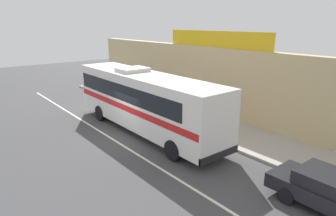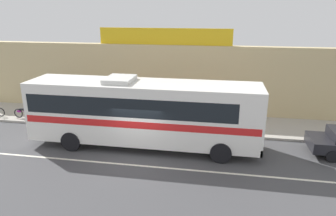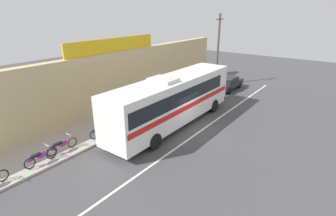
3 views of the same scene
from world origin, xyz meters
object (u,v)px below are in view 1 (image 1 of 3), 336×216
at_px(motorcycle_black, 124,94).
at_px(motorcycle_purple, 113,91).
at_px(motorcycle_blue, 100,86).
at_px(pedestrian_far_right, 199,108).
at_px(motorcycle_red, 140,101).
at_px(intercity_bus, 144,99).
at_px(parked_car, 334,192).

bearing_deg(motorcycle_black, motorcycle_purple, -171.44).
xyz_separation_m(motorcycle_blue, pedestrian_far_right, (12.40, 0.94, 0.53)).
bearing_deg(motorcycle_red, motorcycle_purple, -179.50).
relative_size(motorcycle_black, motorcycle_purple, 1.06).
distance_m(motorcycle_black, pedestrian_far_right, 8.43).
xyz_separation_m(intercity_bus, motorcycle_red, (-4.46, 2.65, -1.50)).
bearing_deg(motorcycle_blue, motorcycle_red, 0.30).
relative_size(motorcycle_black, motorcycle_blue, 1.03).
distance_m(intercity_bus, pedestrian_far_right, 3.86).
bearing_deg(motorcycle_blue, motorcycle_purple, -0.03).
bearing_deg(motorcycle_purple, pedestrian_far_right, 5.50).
distance_m(parked_car, motorcycle_black, 18.21).
bearing_deg(pedestrian_far_right, motorcycle_purple, -174.50).
xyz_separation_m(parked_car, motorcycle_black, (-18.08, 2.17, -0.17)).
relative_size(parked_car, pedestrian_far_right, 2.68).
xyz_separation_m(parked_car, motorcycle_purple, (-19.50, 1.96, -0.17)).
xyz_separation_m(motorcycle_black, motorcycle_blue, (-4.02, -0.21, 0.00)).
relative_size(motorcycle_purple, pedestrian_far_right, 1.12).
height_order(parked_car, motorcycle_purple, parked_car).
relative_size(motorcycle_blue, pedestrian_far_right, 1.15).
bearing_deg(parked_car, motorcycle_blue, 174.93).
distance_m(motorcycle_red, motorcycle_blue, 6.80).
bearing_deg(motorcycle_red, intercity_bus, -30.73).
distance_m(intercity_bus, motorcycle_black, 7.92).
xyz_separation_m(intercity_bus, motorcycle_purple, (-8.66, 2.61, -1.50)).
bearing_deg(motorcycle_red, parked_car, -7.43).
bearing_deg(intercity_bus, parked_car, 3.46).
relative_size(intercity_bus, motorcycle_purple, 6.57).
bearing_deg(pedestrian_far_right, motorcycle_black, -175.02).
relative_size(motorcycle_red, pedestrian_far_right, 1.16).
distance_m(parked_car, pedestrian_far_right, 10.13).
bearing_deg(motorcycle_purple, motorcycle_black, 8.56).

